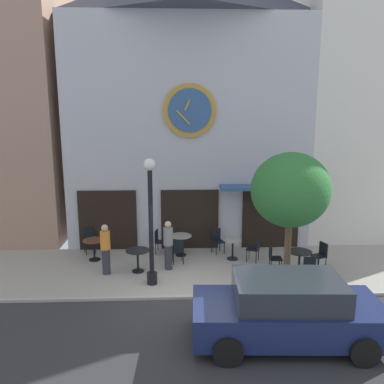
% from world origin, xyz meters
% --- Properties ---
extents(ground_plane, '(27.72, 10.80, 0.13)m').
position_xyz_m(ground_plane, '(0.00, -1.12, -0.02)').
color(ground_plane, '#9E998E').
extents(clock_building, '(9.36, 4.32, 10.74)m').
position_xyz_m(clock_building, '(0.09, 5.72, 5.55)').
color(clock_building, '#B2B2BC').
rests_on(clock_building, ground_plane).
extents(neighbor_building_right, '(6.69, 4.99, 15.01)m').
position_xyz_m(neighbor_building_right, '(8.09, 6.76, 7.50)').
color(neighbor_building_right, silver).
rests_on(neighbor_building_right, ground_plane).
extents(street_lamp, '(0.36, 0.36, 3.88)m').
position_xyz_m(street_lamp, '(-1.19, 1.05, 1.97)').
color(street_lamp, black).
rests_on(street_lamp, ground_plane).
extents(street_tree, '(2.30, 2.07, 4.09)m').
position_xyz_m(street_tree, '(2.87, 0.68, 2.98)').
color(street_tree, brown).
rests_on(street_tree, ground_plane).
extents(cafe_table_center_left, '(0.77, 0.77, 0.75)m').
position_xyz_m(cafe_table_center_left, '(-3.36, 3.11, 0.55)').
color(cafe_table_center_left, black).
rests_on(cafe_table_center_left, ground_plane).
extents(cafe_table_rightmost, '(0.78, 0.78, 0.75)m').
position_xyz_m(cafe_table_rightmost, '(-1.71, 2.01, 0.56)').
color(cafe_table_rightmost, black).
rests_on(cafe_table_rightmost, ground_plane).
extents(cafe_table_leftmost, '(0.79, 0.79, 0.76)m').
position_xyz_m(cafe_table_leftmost, '(-0.27, 3.44, 0.57)').
color(cafe_table_leftmost, black).
rests_on(cafe_table_leftmost, ground_plane).
extents(cafe_table_near_curb, '(0.61, 0.61, 0.72)m').
position_xyz_m(cafe_table_near_curb, '(1.58, 2.99, 0.47)').
color(cafe_table_near_curb, black).
rests_on(cafe_table_near_curb, ground_plane).
extents(cafe_table_center, '(0.79, 0.79, 0.73)m').
position_xyz_m(cafe_table_center, '(3.60, 1.73, 0.54)').
color(cafe_table_center, black).
rests_on(cafe_table_center, ground_plane).
extents(cafe_chair_facing_street, '(0.43, 0.43, 0.90)m').
position_xyz_m(cafe_chair_facing_street, '(2.76, 1.85, 0.53)').
color(cafe_chair_facing_street, black).
rests_on(cafe_chair_facing_street, ground_plane).
extents(cafe_chair_corner, '(0.41, 0.41, 0.90)m').
position_xyz_m(cafe_chair_corner, '(3.61, 0.89, 0.53)').
color(cafe_chair_corner, black).
rests_on(cafe_chair_corner, ground_plane).
extents(cafe_chair_near_tree, '(0.53, 0.53, 0.90)m').
position_xyz_m(cafe_chair_near_tree, '(2.34, 2.74, 0.53)').
color(cafe_chair_near_tree, black).
rests_on(cafe_chair_near_tree, ground_plane).
extents(cafe_chair_mid_row, '(0.52, 0.52, 0.90)m').
position_xyz_m(cafe_chair_mid_row, '(-3.69, 3.88, 0.53)').
color(cafe_chair_mid_row, black).
rests_on(cafe_chair_mid_row, ground_plane).
extents(cafe_chair_by_entrance, '(0.53, 0.53, 0.90)m').
position_xyz_m(cafe_chair_by_entrance, '(1.09, 3.68, 0.53)').
color(cafe_chair_by_entrance, black).
rests_on(cafe_chair_by_entrance, ground_plane).
extents(cafe_chair_under_awning, '(0.44, 0.44, 0.90)m').
position_xyz_m(cafe_chair_under_awning, '(-0.38, 2.64, 0.53)').
color(cafe_chair_under_awning, black).
rests_on(cafe_chair_under_awning, ground_plane).
extents(cafe_chair_curbside, '(0.51, 0.51, 0.90)m').
position_xyz_m(cafe_chair_curbside, '(4.42, 2.03, 0.53)').
color(cafe_chair_curbside, black).
rests_on(cafe_chair_curbside, ground_plane).
extents(cafe_chair_outer, '(0.47, 0.47, 0.90)m').
position_xyz_m(cafe_chair_outer, '(-1.08, 3.68, 0.53)').
color(cafe_chair_outer, black).
rests_on(cafe_chair_outer, ground_plane).
extents(pedestrian_orange, '(0.35, 0.35, 1.67)m').
position_xyz_m(pedestrian_orange, '(-2.72, 1.87, 0.86)').
color(pedestrian_orange, '#2D2D38').
rests_on(pedestrian_orange, ground_plane).
extents(pedestrian_grey, '(0.44, 0.44, 1.67)m').
position_xyz_m(pedestrian_grey, '(-0.70, 2.18, 0.86)').
color(pedestrian_grey, '#2D2D38').
rests_on(pedestrian_grey, ground_plane).
extents(parked_car_navy, '(4.38, 2.18, 1.55)m').
position_xyz_m(parked_car_navy, '(2.09, -2.15, 0.76)').
color(parked_car_navy, navy).
rests_on(parked_car_navy, ground_plane).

